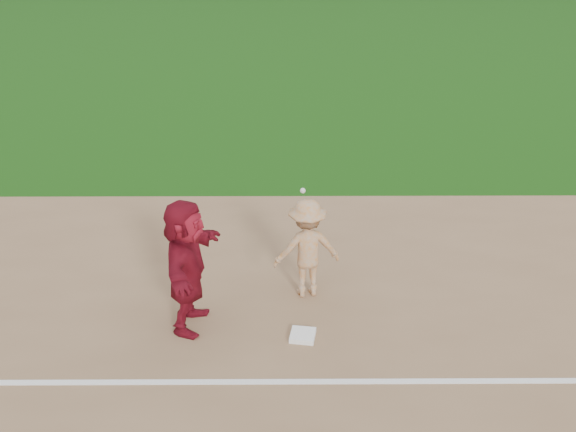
{
  "coord_description": "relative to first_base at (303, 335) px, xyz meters",
  "views": [
    {
      "loc": [
        -0.05,
        -8.27,
        6.13
      ],
      "look_at": [
        0.0,
        1.5,
        1.3
      ],
      "focal_mm": 45.0,
      "sensor_mm": 36.0,
      "label": 1
    }
  ],
  "objects": [
    {
      "name": "first_base_play",
      "position": [
        0.09,
        1.19,
        0.76
      ],
      "size": [
        1.13,
        1.25,
        2.17
      ],
      "color": "#A1A0A3",
      "rests_on": "infield_dirt"
    },
    {
      "name": "ground",
      "position": [
        -0.2,
        -0.17,
        -0.06
      ],
      "size": [
        160.0,
        160.0,
        0.0
      ],
      "primitive_type": "plane",
      "color": "#16470D",
      "rests_on": "ground"
    },
    {
      "name": "first_base",
      "position": [
        0.0,
        0.0,
        0.0
      ],
      "size": [
        0.4,
        0.4,
        0.08
      ],
      "primitive_type": "cube",
      "rotation": [
        0.0,
        0.0,
        -0.16
      ],
      "color": "white",
      "rests_on": "infield_dirt"
    },
    {
      "name": "base_runner",
      "position": [
        -1.63,
        0.33,
        0.96
      ],
      "size": [
        0.85,
        1.92,
        2.0
      ],
      "primitive_type": "imported",
      "rotation": [
        0.0,
        0.0,
        1.43
      ],
      "color": "maroon",
      "rests_on": "infield_dirt"
    },
    {
      "name": "foul_line",
      "position": [
        -0.2,
        -0.97,
        -0.03
      ],
      "size": [
        60.0,
        0.1,
        0.01
      ],
      "primitive_type": "cube",
      "color": "white",
      "rests_on": "infield_dirt"
    }
  ]
}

